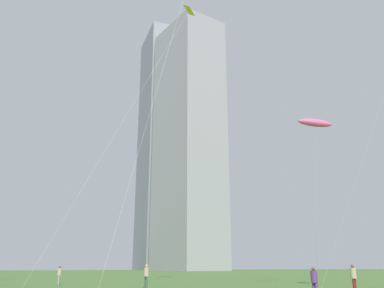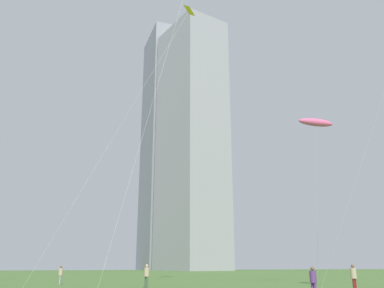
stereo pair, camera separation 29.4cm
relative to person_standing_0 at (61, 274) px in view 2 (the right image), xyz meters
name	(u,v)px [view 2 (the right image)]	position (x,y,z in m)	size (l,w,h in m)	color
person_standing_0	(61,274)	(0.00, 0.00, 0.00)	(0.36, 0.36, 1.61)	gray
person_standing_1	(147,274)	(6.08, -8.58, 0.06)	(0.38, 0.38, 1.72)	#3F593F
person_standing_2	(313,280)	(12.29, -20.96, -0.02)	(0.35, 0.35, 1.57)	#593372
person_standing_3	(354,276)	(17.77, -17.46, 0.06)	(0.38, 0.38, 1.71)	maroon
kite_flying_3	(187,16)	(8.64, -10.30, 22.28)	(12.09, 2.38, 24.24)	silver
kite_flying_5	(316,123)	(20.88, -10.92, 13.22)	(3.52, 4.96, 14.59)	silver
distant_highrise_0	(170,145)	(41.65, 116.15, 49.66)	(20.51, 22.85, 101.18)	gray
distant_highrise_1	(192,140)	(43.65, 93.12, 45.03)	(17.43, 24.50, 91.91)	#939399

